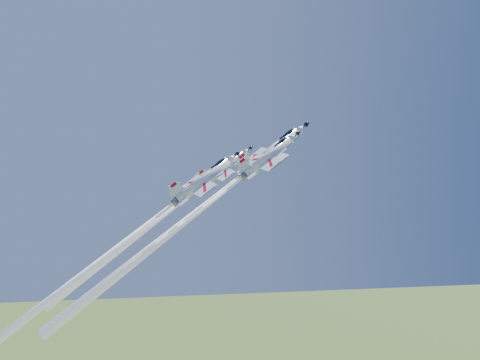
{
  "coord_description": "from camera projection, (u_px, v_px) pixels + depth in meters",
  "views": [
    {
      "loc": [
        -15.34,
        -99.94,
        102.35
      ],
      "look_at": [
        0.0,
        0.0,
        98.54
      ],
      "focal_mm": 40.0,
      "sensor_mm": 36.0,
      "label": 1
    }
  ],
  "objects": [
    {
      "name": "jet_right",
      "position": [
        188.0,
        221.0,
        91.66
      ],
      "size": [
        40.17,
        15.51,
        38.4
      ],
      "rotation": [
        0.64,
        0.16,
        -1.26
      ],
      "color": "white"
    },
    {
      "name": "jet_left",
      "position": [
        160.0,
        218.0,
        105.1
      ],
      "size": [
        36.95,
        14.38,
        35.12
      ],
      "rotation": [
        0.64,
        0.16,
        -1.26
      ],
      "color": "white"
    },
    {
      "name": "jet_lead",
      "position": [
        194.0,
        214.0,
        98.22
      ],
      "size": [
        44.99,
        17.62,
        42.54
      ],
      "rotation": [
        0.64,
        0.16,
        -1.26
      ],
      "color": "white"
    },
    {
      "name": "jet_slot",
      "position": [
        105.0,
        257.0,
        91.03
      ],
      "size": [
        46.12,
        17.74,
        44.24
      ],
      "rotation": [
        0.64,
        0.16,
        -1.26
      ],
      "color": "white"
    }
  ]
}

